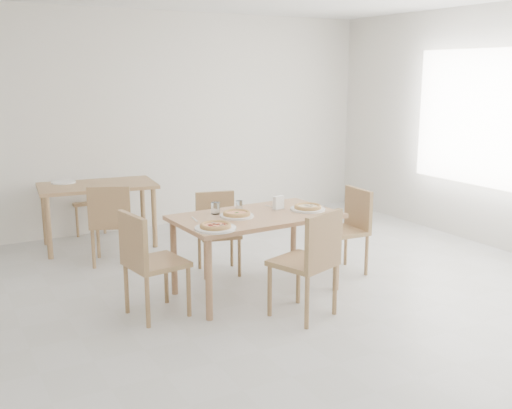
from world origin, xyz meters
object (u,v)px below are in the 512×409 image
plate_mushroom (308,209)px  chair_back_n (85,196)px  chair_south (311,257)px  napkin_holder (278,203)px  plate_pepperoni (215,228)px  main_table (256,223)px  plate_empty (63,182)px  plate_margherita (237,216)px  tumbler_a (216,208)px  tumbler_b (239,205)px  chair_back_s (111,219)px  pizza_margherita (237,213)px  chair_west (147,257)px  chair_east (349,224)px  chair_north (217,226)px  pizza_pepperoni (215,226)px  pizza_mushroom (308,207)px

plate_mushroom → chair_back_n: (-1.39, 3.09, -0.29)m
chair_south → napkin_holder: size_ratio=6.84×
chair_back_n → plate_pepperoni: bearing=-85.1°
main_table → plate_empty: 2.79m
plate_margherita → napkin_holder: (0.47, 0.05, 0.06)m
tumbler_a → plate_empty: size_ratio=0.38×
tumbler_b → plate_empty: 2.54m
chair_back_n → tumbler_b: bearing=-74.0°
chair_south → chair_back_s: chair_south is taller
pizza_margherita → plate_empty: 2.70m
chair_south → chair_west: chair_south is taller
chair_back_s → plate_empty: size_ratio=3.10×
plate_margherita → napkin_holder: 0.47m
chair_south → chair_east: size_ratio=1.07×
main_table → pizza_margherita: 0.23m
main_table → chair_east: size_ratio=1.76×
chair_south → chair_north: chair_south is taller
napkin_holder → plate_empty: size_ratio=0.48×
pizza_pepperoni → chair_back_n: chair_back_n is taller
plate_margherita → pizza_margherita: 0.02m
chair_west → chair_east: 2.21m
pizza_pepperoni → tumbler_b: tumbler_b is taller
plate_pepperoni → napkin_holder: size_ratio=2.56×
chair_north → tumbler_a: bearing=-102.5°
tumbler_a → chair_back_n: 2.88m
pizza_mushroom → chair_back_n: bearing=114.2°
pizza_pepperoni → tumbler_a: 0.55m
chair_west → plate_mushroom: size_ratio=2.75×
chair_west → chair_back_n: size_ratio=1.13×
chair_south → plate_margherita: (-0.30, 0.77, 0.22)m
chair_back_n → chair_west: bearing=-94.5°
plate_mushroom → plate_margherita: bearing=173.4°
plate_pepperoni → tumbler_b: size_ratio=3.93×
chair_north → chair_west: 1.32m
chair_east → plate_pepperoni: bearing=-75.4°
tumbler_b → plate_mushroom: bearing=-29.5°
pizza_mushroom → pizza_pepperoni: (-1.07, -0.22, 0.00)m
main_table → chair_back_s: (-0.95, 1.45, -0.16)m
plate_mushroom → chair_back_s: size_ratio=0.38×
chair_back_s → plate_pepperoni: bearing=125.2°
napkin_holder → chair_back_s: (-1.23, 1.39, -0.31)m
chair_back_s → pizza_margherita: bearing=140.0°
chair_north → chair_east: 1.35m
chair_back_s → chair_back_n: (0.09, 1.56, -0.04)m
plate_margherita → pizza_mushroom: 0.72m
pizza_margherita → chair_back_n: chair_back_n is taller
chair_east → plate_empty: bearing=-133.7°
tumbler_b → chair_back_n: size_ratio=0.11×
chair_south → pizza_margherita: bearing=-88.0°
chair_south → tumbler_a: size_ratio=8.54×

